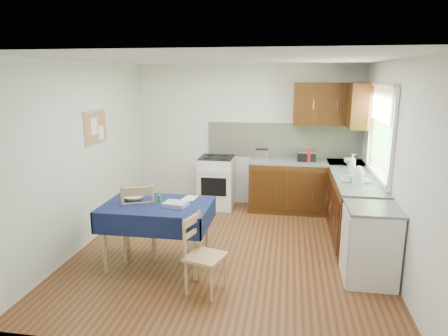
% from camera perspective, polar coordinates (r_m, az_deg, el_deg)
% --- Properties ---
extents(floor, '(4.20, 4.20, 0.00)m').
position_cam_1_polar(floor, '(5.53, 0.77, -11.62)').
color(floor, '#532A16').
rests_on(floor, ground).
extents(ceiling, '(4.00, 4.20, 0.02)m').
position_cam_1_polar(ceiling, '(5.03, 0.86, 15.25)').
color(ceiling, silver).
rests_on(ceiling, wall_back).
extents(wall_back, '(4.00, 0.02, 2.50)m').
position_cam_1_polar(wall_back, '(7.19, 3.30, 4.56)').
color(wall_back, silver).
rests_on(wall_back, ground).
extents(wall_front, '(4.00, 0.02, 2.50)m').
position_cam_1_polar(wall_front, '(3.15, -4.91, -6.60)').
color(wall_front, silver).
rests_on(wall_front, ground).
extents(wall_left, '(0.02, 4.20, 2.50)m').
position_cam_1_polar(wall_left, '(5.77, -19.24, 1.76)').
color(wall_left, silver).
rests_on(wall_left, ground).
extents(wall_right, '(0.02, 4.20, 2.50)m').
position_cam_1_polar(wall_right, '(5.23, 23.01, 0.35)').
color(wall_right, silver).
rests_on(wall_right, ground).
extents(base_cabinets, '(1.90, 2.30, 0.86)m').
position_cam_1_polar(base_cabinets, '(6.53, 14.35, -4.08)').
color(base_cabinets, black).
rests_on(base_cabinets, ground).
extents(worktop_back, '(1.90, 0.60, 0.04)m').
position_cam_1_polar(worktop_back, '(6.93, 11.66, 0.87)').
color(worktop_back, gray).
rests_on(worktop_back, base_cabinets).
extents(worktop_right, '(0.60, 1.70, 0.04)m').
position_cam_1_polar(worktop_right, '(5.88, 18.41, -1.69)').
color(worktop_right, gray).
rests_on(worktop_right, base_cabinets).
extents(worktop_corner, '(0.60, 0.60, 0.04)m').
position_cam_1_polar(worktop_corner, '(6.98, 17.00, 0.67)').
color(worktop_corner, gray).
rests_on(worktop_corner, base_cabinets).
extents(splashback, '(2.70, 0.02, 0.60)m').
position_cam_1_polar(splashback, '(7.14, 8.49, 3.98)').
color(splashback, beige).
rests_on(splashback, wall_back).
extents(upper_cabinets, '(1.20, 0.85, 0.70)m').
position_cam_1_polar(upper_cabinets, '(6.83, 16.07, 8.70)').
color(upper_cabinets, black).
rests_on(upper_cabinets, wall_back).
extents(stove, '(0.60, 0.61, 0.92)m').
position_cam_1_polar(stove, '(7.12, -1.05, -2.00)').
color(stove, white).
rests_on(stove, ground).
extents(window, '(0.04, 1.48, 1.26)m').
position_cam_1_polar(window, '(5.84, 21.52, 5.69)').
color(window, '#285121').
rests_on(window, wall_right).
extents(fridge, '(0.58, 0.60, 0.89)m').
position_cam_1_polar(fridge, '(4.89, 20.19, -10.21)').
color(fridge, white).
rests_on(fridge, ground).
extents(corkboard, '(0.04, 0.62, 0.47)m').
position_cam_1_polar(corkboard, '(5.97, -17.88, 5.61)').
color(corkboard, tan).
rests_on(corkboard, wall_left).
extents(dining_table, '(1.30, 0.88, 0.78)m').
position_cam_1_polar(dining_table, '(4.98, -9.51, -6.22)').
color(dining_table, '#0F173F').
rests_on(dining_table, ground).
extents(chair_far, '(0.59, 0.59, 1.01)m').
position_cam_1_polar(chair_far, '(5.21, -12.11, -7.12)').
color(chair_far, tan).
rests_on(chair_far, ground).
extents(chair_near, '(0.47, 0.47, 0.86)m').
position_cam_1_polar(chair_near, '(4.40, -3.19, -11.89)').
color(chair_near, tan).
rests_on(chair_near, ground).
extents(toaster, '(0.25, 0.15, 0.19)m').
position_cam_1_polar(toaster, '(6.89, 5.40, 1.94)').
color(toaster, '#B9B9BE').
rests_on(toaster, worktop_back).
extents(sandwich_press, '(0.30, 0.26, 0.18)m').
position_cam_1_polar(sandwich_press, '(6.91, 11.67, 1.74)').
color(sandwich_press, black).
rests_on(sandwich_press, worktop_back).
extents(sauce_bottle, '(0.06, 0.06, 0.25)m').
position_cam_1_polar(sauce_bottle, '(6.78, 12.04, 1.84)').
color(sauce_bottle, red).
rests_on(sauce_bottle, worktop_back).
extents(yellow_packet, '(0.12, 0.09, 0.16)m').
position_cam_1_polar(yellow_packet, '(7.01, 11.30, 1.85)').
color(yellow_packet, gold).
rests_on(yellow_packet, worktop_back).
extents(dish_rack, '(0.39, 0.30, 0.18)m').
position_cam_1_polar(dish_rack, '(5.76, 18.23, -1.52)').
color(dish_rack, gray).
rests_on(dish_rack, worktop_right).
extents(kettle, '(0.15, 0.15, 0.25)m').
position_cam_1_polar(kettle, '(5.57, 18.63, -1.11)').
color(kettle, white).
rests_on(kettle, worktop_right).
extents(cup, '(0.13, 0.13, 0.10)m').
position_cam_1_polar(cup, '(6.86, 17.27, 1.03)').
color(cup, white).
rests_on(cup, worktop_back).
extents(soap_bottle_a, '(0.16, 0.16, 0.29)m').
position_cam_1_polar(soap_bottle_a, '(6.18, 17.84, 0.61)').
color(soap_bottle_a, white).
rests_on(soap_bottle_a, worktop_right).
extents(soap_bottle_b, '(0.11, 0.11, 0.18)m').
position_cam_1_polar(soap_bottle_b, '(6.52, 17.63, 0.76)').
color(soap_bottle_b, blue).
rests_on(soap_bottle_b, worktop_right).
extents(soap_bottle_c, '(0.12, 0.12, 0.15)m').
position_cam_1_polar(soap_bottle_c, '(5.62, 18.22, -1.32)').
color(soap_bottle_c, '#279128').
rests_on(soap_bottle_c, worktop_right).
extents(plate_bowl, '(0.23, 0.23, 0.06)m').
position_cam_1_polar(plate_bowl, '(5.13, -12.69, -4.19)').
color(plate_bowl, beige).
rests_on(plate_bowl, dining_table).
extents(book, '(0.19, 0.24, 0.02)m').
position_cam_1_polar(book, '(5.10, -5.74, -4.28)').
color(book, white).
rests_on(book, dining_table).
extents(spice_jar, '(0.04, 0.04, 0.09)m').
position_cam_1_polar(spice_jar, '(5.00, -9.20, -4.33)').
color(spice_jar, '#248526').
rests_on(spice_jar, dining_table).
extents(tea_towel, '(0.31, 0.26, 0.05)m').
position_cam_1_polar(tea_towel, '(4.82, -6.93, -5.14)').
color(tea_towel, navy).
rests_on(tea_towel, dining_table).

